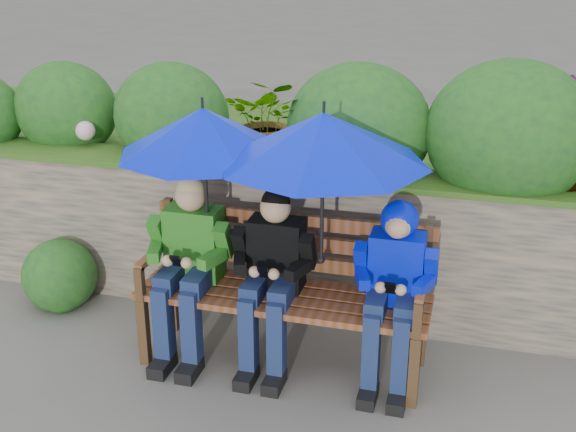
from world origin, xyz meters
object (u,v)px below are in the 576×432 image
(boy_left, at_px, (189,259))
(boy_middle, at_px, (272,271))
(boy_right, at_px, (394,279))
(umbrella_left, at_px, (203,131))
(umbrella_right, at_px, (323,138))
(park_bench, at_px, (286,281))

(boy_left, bearing_deg, boy_middle, 0.31)
(boy_right, height_order, umbrella_left, umbrella_left)
(boy_left, distance_m, umbrella_right, 1.16)
(boy_middle, height_order, umbrella_left, umbrella_left)
(boy_right, bearing_deg, umbrella_left, 177.68)
(boy_left, xyz_separation_m, umbrella_left, (0.11, 0.06, 0.79))
(park_bench, relative_size, umbrella_left, 1.71)
(park_bench, height_order, boy_right, boy_right)
(boy_right, height_order, umbrella_right, umbrella_right)
(boy_middle, relative_size, boy_right, 1.01)
(park_bench, bearing_deg, umbrella_right, -20.80)
(boy_right, distance_m, umbrella_left, 1.37)
(umbrella_left, bearing_deg, park_bench, 2.34)
(umbrella_left, bearing_deg, boy_left, -149.68)
(park_bench, bearing_deg, boy_middle, -128.42)
(park_bench, relative_size, boy_right, 1.60)
(umbrella_right, bearing_deg, umbrella_left, 174.51)
(boy_right, bearing_deg, boy_middle, -178.88)
(umbrella_right, bearing_deg, boy_middle, 178.30)
(umbrella_left, distance_m, umbrella_right, 0.72)
(park_bench, height_order, umbrella_right, umbrella_right)
(boy_left, distance_m, boy_middle, 0.53)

